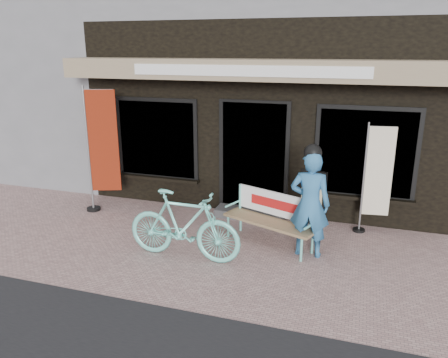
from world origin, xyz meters
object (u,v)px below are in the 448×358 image
(person, at_px, (310,202))
(menu_stand, at_px, (313,195))
(bicycle, at_px, (184,225))
(nobori_red, at_px, (101,148))
(bench, at_px, (272,215))
(nobori_cream, at_px, (376,177))

(person, height_order, menu_stand, person)
(bicycle, distance_m, nobori_red, 2.80)
(bench, relative_size, menu_stand, 1.66)
(bench, distance_m, person, 0.75)
(bicycle, bearing_deg, bench, -50.73)
(person, xyz_separation_m, nobori_cream, (0.95, 1.21, 0.13))
(person, distance_m, nobori_red, 4.16)
(menu_stand, bearing_deg, nobori_red, -150.01)
(person, xyz_separation_m, nobori_red, (-4.08, 0.73, 0.40))
(nobori_cream, height_order, menu_stand, nobori_cream)
(person, relative_size, menu_stand, 1.81)
(bench, height_order, bicycle, bicycle)
(nobori_cream, relative_size, menu_stand, 1.99)
(bicycle, height_order, menu_stand, bicycle)
(nobori_red, distance_m, menu_stand, 4.11)
(nobori_red, bearing_deg, bench, -28.83)
(nobori_red, relative_size, nobori_cream, 1.26)
(person, relative_size, nobori_cream, 0.91)
(nobori_red, height_order, nobori_cream, nobori_red)
(bench, height_order, nobori_red, nobori_red)
(bicycle, bearing_deg, menu_stand, -37.65)
(menu_stand, bearing_deg, bicycle, -108.27)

